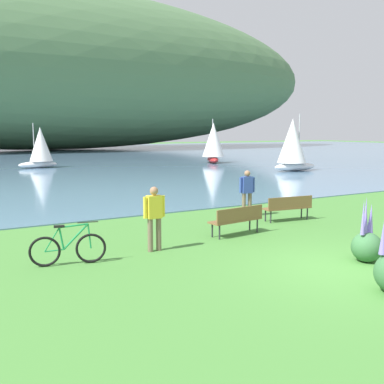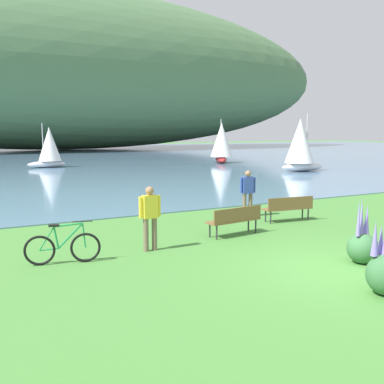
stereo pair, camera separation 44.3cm
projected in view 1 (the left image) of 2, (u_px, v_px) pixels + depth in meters
The scene contains 12 objects.
ground_plane at pixel (341, 269), 10.03m from camera, with size 200.00×200.00×0.00m, color #478438.
bay_water at pixel (23, 157), 51.60m from camera, with size 180.00×80.00×0.04m, color #5B7F9E.
distant_hillside at pixel (51, 69), 69.78m from camera, with size 99.81×28.00×25.68m, color #4C7047.
park_bench_near_camera at pixel (288, 206), 15.33m from camera, with size 1.84×0.67×0.88m.
park_bench_further_along at pixel (237, 218), 13.23m from camera, with size 1.85×0.70×0.88m.
bicycle_leaning_near_bench at pixel (68, 248), 10.32m from camera, with size 1.74×0.44×1.01m.
person_at_shoreline at pixel (247, 190), 16.04m from camera, with size 0.60×0.29×1.71m.
person_on_the_grass at pixel (154, 214), 11.43m from camera, with size 0.61×0.22×1.71m.
echium_bush_closest_to_camera at pixel (367, 243), 10.57m from camera, with size 0.74×0.74×1.60m.
sailboat_nearest_to_shore at pixel (213, 142), 42.09m from camera, with size 2.82×3.67×4.21m.
sailboat_mid_bay at pixel (40, 147), 36.67m from camera, with size 3.24×2.06×3.72m.
sailboat_toward_hillside at pixel (293, 144), 33.58m from camera, with size 3.80×2.39×4.38m.
Camera 1 is at (-7.70, -6.79, 3.15)m, focal length 41.02 mm.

